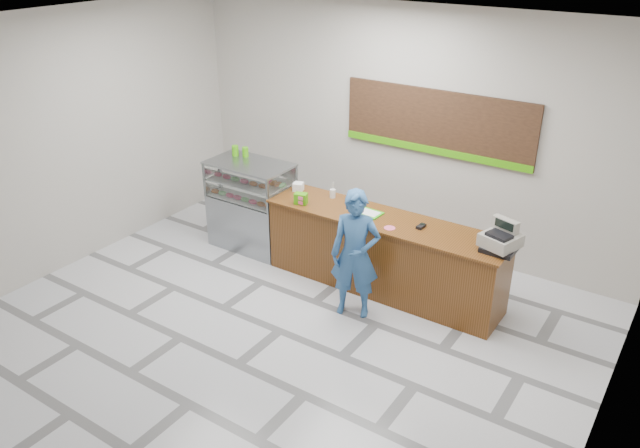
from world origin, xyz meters
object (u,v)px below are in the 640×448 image
Objects in this scene: display_case at (251,205)px; serving_tray at (368,213)px; cash_register at (501,240)px; customer at (355,254)px; sales_counter at (383,254)px.

serving_tray is (1.96, 0.02, 0.36)m from display_case.
cash_register is 1.76m from serving_tray.
serving_tray is at bearing 88.02° from customer.
display_case reaches higher than serving_tray.
customer is at bearing -138.15° from cash_register.
sales_counter is 0.58m from serving_tray.
customer is (0.24, -0.72, -0.22)m from serving_tray.
sales_counter is at bearing 0.01° from display_case.
serving_tray is 0.22× the size of customer.
serving_tray is at bearing 0.53° from display_case.
serving_tray is at bearing 176.07° from sales_counter.
serving_tray is at bearing -163.43° from cash_register.
serving_tray is (-1.76, 0.02, -0.12)m from cash_register.
customer reaches higher than display_case.
display_case is 3.75m from cash_register.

